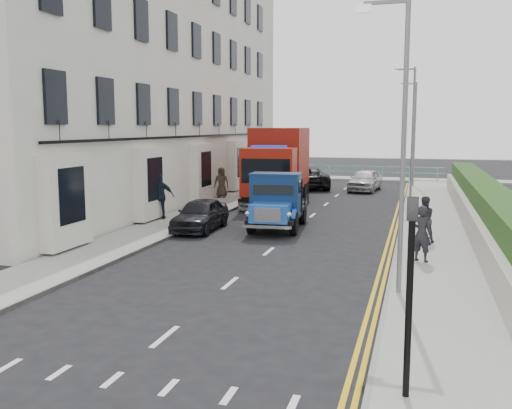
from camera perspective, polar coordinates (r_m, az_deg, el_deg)
The scene contains 23 objects.
ground at distance 16.97m, azimuth -0.45°, elevation -6.13°, with size 120.00×120.00×0.00m, color black.
pavement_west at distance 26.98m, azimuth -5.64°, elevation -0.82°, with size 2.40×38.00×0.12m, color gray.
pavement_east at distance 25.12m, azimuth 17.23°, elevation -1.77°, with size 2.60×38.00×0.12m, color gray.
promenade at distance 45.21m, azimuth 10.01°, elevation 2.57°, with size 30.00×2.50×0.12m, color gray.
sea_plane at distance 76.05m, azimuth 12.49°, elevation 4.54°, with size 120.00×120.00×0.00m, color slate.
terrace_west at distance 32.22m, azimuth -10.38°, elevation 13.16°, with size 6.31×30.20×14.25m.
garden_east at distance 25.13m, azimuth 21.67°, elevation -0.04°, with size 1.45×28.00×1.75m.
seafront_railing at distance 44.38m, azimuth 9.92°, elevation 3.15°, with size 13.00×0.08×1.11m.
lamp_near at distance 13.80m, azimuth 14.08°, elevation 7.21°, with size 1.23×0.18×7.00m.
lamp_mid at distance 29.80m, azimuth 15.18°, elevation 7.36°, with size 1.23×0.18×7.00m.
lamp_far at distance 39.80m, azimuth 15.42°, elevation 7.40°, with size 1.23×0.18×7.00m.
traffic_signal at distance 8.53m, azimuth 15.18°, elevation -6.10°, with size 0.16×0.20×3.10m.
bedford_lorry at distance 22.38m, azimuth 2.04°, elevation -0.02°, with size 2.22×4.90×2.26m.
red_lorry at distance 30.83m, azimuth 2.26°, elevation 4.17°, with size 3.26×7.86×4.01m.
parked_car_front at distance 22.66m, azimuth -5.60°, elevation -0.99°, with size 1.50×3.73×1.27m, color black.
parked_car_mid at distance 28.93m, azimuth 1.33°, elevation 0.99°, with size 1.38×3.97×1.31m, color #526BAF.
parked_car_rear at distance 29.00m, azimuth 0.85°, elevation 0.97°, with size 1.78×4.39×1.27m, color #9F9EA2.
seafront_car_left at distance 38.18m, azimuth 5.15°, elevation 2.74°, with size 2.44×5.30×1.47m, color black.
seafront_car_right at distance 37.04m, azimuth 10.85°, elevation 2.41°, with size 1.64×4.09×1.39m, color #AEAFB3.
pedestrian_east_near at distance 17.50m, azimuth 16.24°, elevation -2.80°, with size 0.61×0.40×1.68m, color #232227.
pedestrian_east_far at distance 20.40m, azimuth 16.42°, elevation -1.44°, with size 0.78×0.61×1.61m, color #312C36.
pedestrian_west_near at distance 24.85m, azimuth -9.55°, elevation 0.82°, with size 1.16×0.48×1.98m, color black.
pedestrian_west_far at distance 32.14m, azimuth -3.47°, elevation 2.22°, with size 0.83×0.54×1.69m, color #3A2F29.
Camera 1 is at (4.66, -15.79, 4.08)m, focal length 40.00 mm.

